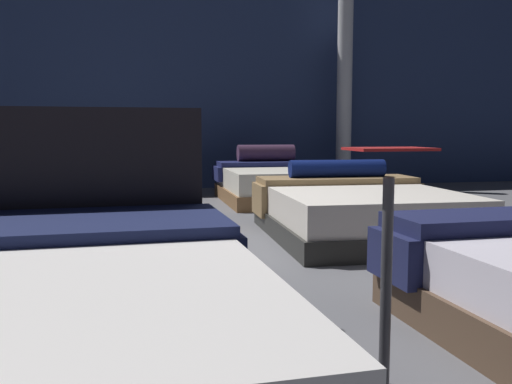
{
  "coord_description": "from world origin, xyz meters",
  "views": [
    {
      "loc": [
        -0.88,
        -4.54,
        0.99
      ],
      "look_at": [
        0.17,
        0.16,
        0.46
      ],
      "focal_mm": 39.47,
      "sensor_mm": 36.0,
      "label": 1
    }
  ],
  "objects_px": {
    "bed_0": "(47,333)",
    "bed_5": "(276,183)",
    "support_pillar": "(344,86)",
    "bed_2": "(92,222)",
    "bed_4": "(113,191)",
    "bed_3": "(359,211)",
    "price_sign": "(386,308)"
  },
  "relations": [
    {
      "from": "bed_2",
      "to": "price_sign",
      "type": "xyz_separation_m",
      "value": [
        1.2,
        -2.97,
        0.12
      ]
    },
    {
      "from": "price_sign",
      "to": "support_pillar",
      "type": "relative_size",
      "value": 0.27
    },
    {
      "from": "support_pillar",
      "to": "price_sign",
      "type": "bearing_deg",
      "value": -110.32
    },
    {
      "from": "bed_0",
      "to": "bed_3",
      "type": "bearing_deg",
      "value": 48.59
    },
    {
      "from": "bed_3",
      "to": "price_sign",
      "type": "height_order",
      "value": "price_sign"
    },
    {
      "from": "bed_2",
      "to": "bed_5",
      "type": "bearing_deg",
      "value": 49.91
    },
    {
      "from": "price_sign",
      "to": "bed_3",
      "type": "bearing_deg",
      "value": 68.63
    },
    {
      "from": "bed_4",
      "to": "price_sign",
      "type": "distance_m",
      "value": 5.86
    },
    {
      "from": "bed_0",
      "to": "support_pillar",
      "type": "xyz_separation_m",
      "value": [
        3.91,
        7.2,
        1.46
      ]
    },
    {
      "from": "bed_3",
      "to": "bed_4",
      "type": "xyz_separation_m",
      "value": [
        -2.3,
        2.7,
        -0.03
      ]
    },
    {
      "from": "bed_0",
      "to": "support_pillar",
      "type": "bearing_deg",
      "value": 59.66
    },
    {
      "from": "bed_3",
      "to": "bed_5",
      "type": "bearing_deg",
      "value": 93.78
    },
    {
      "from": "bed_4",
      "to": "support_pillar",
      "type": "relative_size",
      "value": 0.58
    },
    {
      "from": "bed_2",
      "to": "bed_3",
      "type": "distance_m",
      "value": 2.4
    },
    {
      "from": "support_pillar",
      "to": "bed_0",
      "type": "bearing_deg",
      "value": -118.5
    },
    {
      "from": "bed_5",
      "to": "price_sign",
      "type": "distance_m",
      "value": 5.93
    },
    {
      "from": "bed_3",
      "to": "price_sign",
      "type": "relative_size",
      "value": 2.27
    },
    {
      "from": "bed_2",
      "to": "bed_3",
      "type": "bearing_deg",
      "value": 0.89
    },
    {
      "from": "bed_4",
      "to": "support_pillar",
      "type": "distance_m",
      "value": 4.45
    },
    {
      "from": "bed_3",
      "to": "bed_4",
      "type": "bearing_deg",
      "value": 132.72
    },
    {
      "from": "support_pillar",
      "to": "bed_3",
      "type": "bearing_deg",
      "value": -109.57
    },
    {
      "from": "bed_2",
      "to": "bed_4",
      "type": "relative_size",
      "value": 1.06
    },
    {
      "from": "bed_0",
      "to": "bed_2",
      "type": "distance_m",
      "value": 2.79
    },
    {
      "from": "support_pillar",
      "to": "bed_4",
      "type": "bearing_deg",
      "value": -157.03
    },
    {
      "from": "bed_3",
      "to": "bed_0",
      "type": "bearing_deg",
      "value": -127.29
    },
    {
      "from": "bed_0",
      "to": "bed_5",
      "type": "relative_size",
      "value": 1.09
    },
    {
      "from": "bed_2",
      "to": "price_sign",
      "type": "height_order",
      "value": "price_sign"
    },
    {
      "from": "bed_2",
      "to": "bed_0",
      "type": "bearing_deg",
      "value": -90.39
    },
    {
      "from": "bed_3",
      "to": "support_pillar",
      "type": "xyz_separation_m",
      "value": [
        1.54,
        4.33,
        1.51
      ]
    },
    {
      "from": "bed_0",
      "to": "bed_4",
      "type": "distance_m",
      "value": 5.57
    },
    {
      "from": "bed_4",
      "to": "bed_5",
      "type": "relative_size",
      "value": 1.02
    },
    {
      "from": "bed_5",
      "to": "support_pillar",
      "type": "xyz_separation_m",
      "value": [
        1.61,
        1.56,
        1.49
      ]
    }
  ]
}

